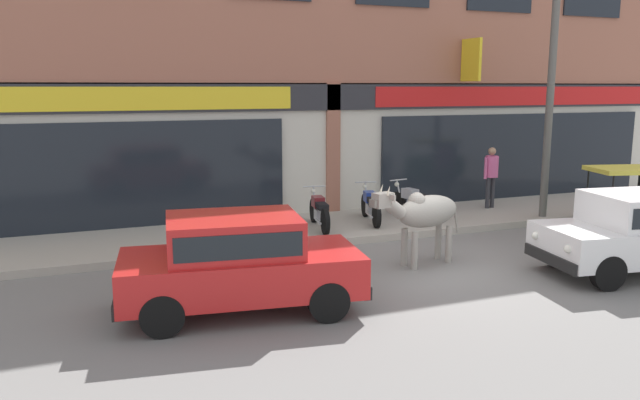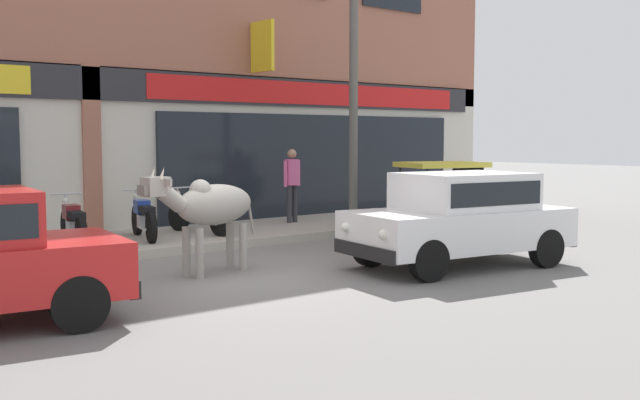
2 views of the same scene
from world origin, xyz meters
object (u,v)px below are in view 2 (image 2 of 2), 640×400
at_px(pedestrian, 292,177).
at_px(motorcycle_1, 144,218).
at_px(cow, 210,206).
at_px(utility_pole, 353,95).
at_px(motorcycle_2, 199,214).
at_px(auto_rickshaw, 447,205).
at_px(motorcycle_0, 73,224).
at_px(car_0, 461,215).

bearing_deg(pedestrian, motorcycle_1, -174.05).
bearing_deg(motorcycle_1, cow, -98.35).
bearing_deg(utility_pole, pedestrian, 111.53).
distance_m(cow, motorcycle_2, 3.58).
relative_size(cow, utility_pole, 0.39).
bearing_deg(pedestrian, utility_pole, -68.47).
xyz_separation_m(auto_rickshaw, motorcycle_2, (-4.11, 2.66, -0.12)).
height_order(motorcycle_0, pedestrian, pedestrian).
xyz_separation_m(car_0, motorcycle_2, (-1.71, 5.06, -0.27)).
bearing_deg(cow, car_0, -29.71).
bearing_deg(motorcycle_1, motorcycle_0, -173.46).
bearing_deg(utility_pole, motorcycle_1, 166.69).
relative_size(car_0, motorcycle_0, 2.09).
distance_m(auto_rickshaw, utility_pole, 2.95).
distance_m(car_0, pedestrian, 5.50).
relative_size(motorcycle_0, pedestrian, 1.13).
relative_size(pedestrian, utility_pole, 0.29).
distance_m(motorcycle_1, motorcycle_2, 1.17).
height_order(cow, auto_rickshaw, cow).
relative_size(motorcycle_1, utility_pole, 0.33).
height_order(motorcycle_1, motorcycle_2, same).
height_order(car_0, utility_pole, utility_pole).
distance_m(motorcycle_0, pedestrian, 5.12).
height_order(cow, utility_pole, utility_pole).
relative_size(motorcycle_0, motorcycle_2, 1.00).
xyz_separation_m(car_0, motorcycle_0, (-4.24, 4.88, -0.27)).
bearing_deg(utility_pole, cow, -155.54).
relative_size(motorcycle_0, utility_pole, 0.33).
relative_size(cow, auto_rickshaw, 0.99).
relative_size(car_0, utility_pole, 0.69).
height_order(auto_rickshaw, utility_pole, utility_pole).
distance_m(auto_rickshaw, pedestrian, 3.45).
distance_m(motorcycle_0, utility_pole, 6.14).
height_order(car_0, auto_rickshaw, auto_rickshaw).
height_order(cow, motorcycle_2, cow).
bearing_deg(motorcycle_2, auto_rickshaw, -32.90).
xyz_separation_m(cow, utility_pole, (4.70, 2.14, 1.88)).
bearing_deg(car_0, motorcycle_0, 130.98).
bearing_deg(cow, motorcycle_1, 81.65).
bearing_deg(auto_rickshaw, car_0, -135.12).
bearing_deg(cow, utility_pole, 24.46).
xyz_separation_m(car_0, auto_rickshaw, (2.41, 2.40, -0.15)).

